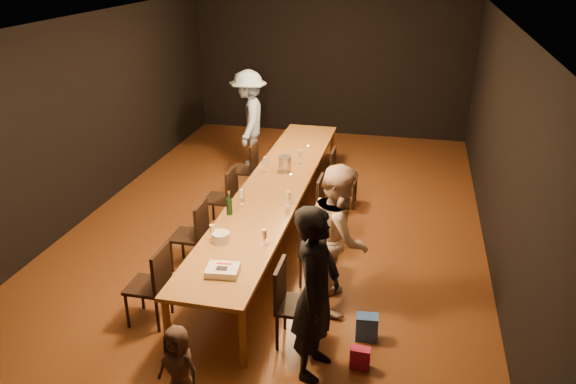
% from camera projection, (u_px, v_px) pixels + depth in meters
% --- Properties ---
extents(ground, '(10.00, 10.00, 0.00)m').
position_uv_depth(ground, '(275.00, 232.00, 8.34)').
color(ground, '#4C2413').
rests_on(ground, ground).
extents(room_shell, '(6.04, 10.04, 3.02)m').
position_uv_depth(room_shell, '(274.00, 94.00, 7.51)').
color(room_shell, black).
rests_on(room_shell, ground).
extents(table, '(0.90, 6.00, 0.75)m').
position_uv_depth(table, '(275.00, 188.00, 8.06)').
color(table, olive).
rests_on(table, ground).
extents(chair_right_0, '(0.42, 0.42, 0.93)m').
position_uv_depth(chair_right_0, '(298.00, 305.00, 5.84)').
color(chair_right_0, black).
rests_on(chair_right_0, ground).
extents(chair_right_1, '(0.42, 0.42, 0.93)m').
position_uv_depth(chair_right_1, '(318.00, 249.00, 6.91)').
color(chair_right_1, black).
rests_on(chair_right_1, ground).
extents(chair_right_2, '(0.42, 0.42, 0.93)m').
position_uv_depth(chair_right_2, '(333.00, 209.00, 7.98)').
color(chair_right_2, black).
rests_on(chair_right_2, ground).
extents(chair_right_3, '(0.42, 0.42, 0.93)m').
position_uv_depth(chair_right_3, '(344.00, 178.00, 9.05)').
color(chair_right_3, black).
rests_on(chair_right_3, ground).
extents(chair_left_0, '(0.42, 0.42, 0.93)m').
position_uv_depth(chair_left_0, '(147.00, 285.00, 6.19)').
color(chair_left_0, black).
rests_on(chair_left_0, ground).
extents(chair_left_1, '(0.42, 0.42, 0.93)m').
position_uv_depth(chair_left_1, '(189.00, 235.00, 7.26)').
color(chair_left_1, black).
rests_on(chair_left_1, ground).
extents(chair_left_2, '(0.42, 0.42, 0.93)m').
position_uv_depth(chair_left_2, '(220.00, 198.00, 8.33)').
color(chair_left_2, black).
rests_on(chair_left_2, ground).
extents(chair_left_3, '(0.42, 0.42, 0.93)m').
position_uv_depth(chair_left_3, '(243.00, 169.00, 9.40)').
color(chair_left_3, black).
rests_on(chair_left_3, ground).
extents(woman_birthday, '(0.52, 0.71, 1.79)m').
position_uv_depth(woman_birthday, '(316.00, 293.00, 5.28)').
color(woman_birthday, black).
rests_on(woman_birthday, ground).
extents(woman_tan, '(0.75, 0.91, 1.73)m').
position_uv_depth(woman_tan, '(339.00, 237.00, 6.37)').
color(woman_tan, beige).
rests_on(woman_tan, ground).
extents(man_blue, '(0.91, 1.30, 1.84)m').
position_uv_depth(man_blue, '(249.00, 119.00, 10.51)').
color(man_blue, '#97BFEA').
rests_on(man_blue, ground).
extents(child, '(0.48, 0.37, 0.86)m').
position_uv_depth(child, '(179.00, 368.00, 5.02)').
color(child, '#3F2C23').
rests_on(child, ground).
extents(gift_bag_red, '(0.20, 0.11, 0.23)m').
position_uv_depth(gift_bag_red, '(360.00, 358.00, 5.60)').
color(gift_bag_red, '#C31D4E').
rests_on(gift_bag_red, ground).
extents(gift_bag_blue, '(0.25, 0.18, 0.29)m').
position_uv_depth(gift_bag_blue, '(367.00, 327.00, 6.01)').
color(gift_bag_blue, '#2853AF').
rests_on(gift_bag_blue, ground).
extents(birthday_cake, '(0.36, 0.31, 0.08)m').
position_uv_depth(birthday_cake, '(223.00, 270.00, 5.86)').
color(birthday_cake, white).
rests_on(birthday_cake, table).
extents(plate_stack, '(0.26, 0.26, 0.12)m').
position_uv_depth(plate_stack, '(221.00, 237.00, 6.47)').
color(plate_stack, silver).
rests_on(plate_stack, table).
extents(champagne_bottle, '(0.08, 0.08, 0.32)m').
position_uv_depth(champagne_bottle, '(229.00, 203.00, 7.11)').
color(champagne_bottle, black).
rests_on(champagne_bottle, table).
extents(ice_bucket, '(0.23, 0.23, 0.22)m').
position_uv_depth(ice_bucket, '(285.00, 163.00, 8.56)').
color(ice_bucket, silver).
rests_on(ice_bucket, table).
extents(wineglass_0, '(0.06, 0.06, 0.21)m').
position_uv_depth(wineglass_0, '(212.00, 233.00, 6.48)').
color(wineglass_0, beige).
rests_on(wineglass_0, table).
extents(wineglass_1, '(0.06, 0.06, 0.21)m').
position_uv_depth(wineglass_1, '(264.00, 238.00, 6.37)').
color(wineglass_1, beige).
rests_on(wineglass_1, table).
extents(wineglass_2, '(0.06, 0.06, 0.21)m').
position_uv_depth(wineglass_2, '(242.00, 197.00, 7.41)').
color(wineglass_2, silver).
rests_on(wineglass_2, table).
extents(wineglass_3, '(0.06, 0.06, 0.21)m').
position_uv_depth(wineglass_3, '(288.00, 199.00, 7.35)').
color(wineglass_3, beige).
rests_on(wineglass_3, table).
extents(wineglass_4, '(0.06, 0.06, 0.21)m').
position_uv_depth(wineglass_4, '(265.00, 164.00, 8.55)').
color(wineglass_4, silver).
rests_on(wineglass_4, table).
extents(wineglass_5, '(0.06, 0.06, 0.21)m').
position_uv_depth(wineglass_5, '(299.00, 156.00, 8.85)').
color(wineglass_5, silver).
rests_on(wineglass_5, table).
extents(tealight_near, '(0.05, 0.05, 0.03)m').
position_uv_depth(tealight_near, '(235.00, 268.00, 5.95)').
color(tealight_near, '#B2B7B2').
rests_on(tealight_near, table).
extents(tealight_mid, '(0.05, 0.05, 0.03)m').
position_uv_depth(tealight_mid, '(291.00, 175.00, 8.35)').
color(tealight_mid, '#B2B7B2').
rests_on(tealight_mid, table).
extents(tealight_far, '(0.05, 0.05, 0.03)m').
position_uv_depth(tealight_far, '(308.00, 147.00, 9.54)').
color(tealight_far, '#B2B7B2').
rests_on(tealight_far, table).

